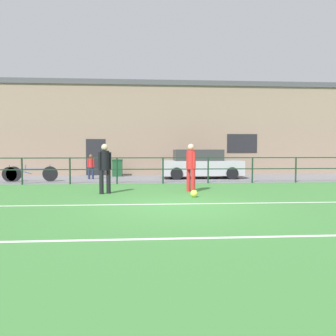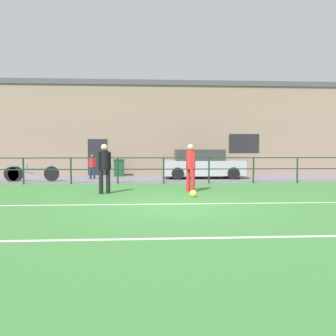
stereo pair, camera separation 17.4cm
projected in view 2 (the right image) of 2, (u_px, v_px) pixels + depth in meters
The scene contains 13 objects.
ground at pixel (175, 207), 8.90m from camera, with size 60.00×44.00×0.04m, color #42843D.
field_line_touchline at pixel (174, 204), 9.21m from camera, with size 36.00×0.11×0.00m, color white.
field_line_hash at pixel (190, 238), 5.63m from camera, with size 36.00×0.11×0.00m, color white.
pavement_strip at pixel (161, 179), 17.37m from camera, with size 48.00×5.00×0.02m, color slate.
perimeter_fence at pixel (164, 167), 14.84m from camera, with size 36.07×0.07×1.15m.
clubhouse_facade at pixel (159, 129), 20.92m from camera, with size 28.00×2.56×5.52m.
player_goalkeeper at pixel (104, 165), 11.39m from camera, with size 0.42×0.29×1.67m.
player_striker at pixel (191, 165), 11.87m from camera, with size 0.30×0.41×1.68m.
soccer_ball_match at pixel (193, 194), 10.54m from camera, with size 0.23×0.23×0.23m, color #E5E04C.
spectator_child at pixel (92, 165), 16.95m from camera, with size 0.34×0.22×1.23m.
parked_car_red at pixel (202, 165), 17.46m from camera, with size 4.06×1.80×1.47m.
bicycle_parked_1 at pixel (34, 174), 15.70m from camera, with size 2.33×0.04×0.79m.
trash_bin_0 at pixel (119, 168), 18.78m from camera, with size 0.57×0.48×0.94m.
Camera 2 is at (-0.71, -8.81, 1.46)m, focal length 36.32 mm.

